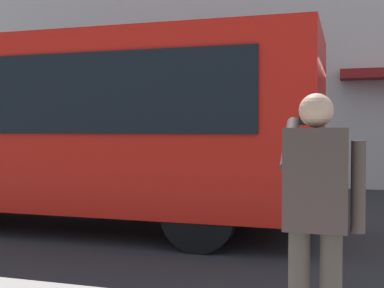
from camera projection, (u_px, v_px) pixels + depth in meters
The scene contains 3 objects.
ground_plane at pixel (246, 233), 7.83m from camera, with size 60.00×60.00×0.00m, color #2B2B2D.
red_bus at pixel (45, 125), 8.50m from camera, with size 9.05×2.54×3.08m.
pedestrian_photographer at pixel (316, 204), 3.25m from camera, with size 0.53×0.52×1.70m.
Camera 1 is at (-1.49, 7.69, 1.63)m, focal length 47.33 mm.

